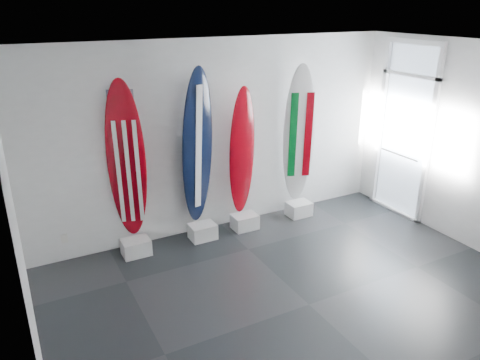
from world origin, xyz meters
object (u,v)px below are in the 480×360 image
surfboard_italy (299,135)px  surfboard_swiss (242,152)px  surfboard_navy (197,148)px  surfboard_usa (127,162)px

surfboard_italy → surfboard_swiss: bearing=-158.8°
surfboard_navy → surfboard_italy: surfboard_navy is taller
surfboard_usa → surfboard_navy: surfboard_navy is taller
surfboard_navy → surfboard_swiss: 0.77m
surfboard_usa → surfboard_italy: bearing=19.0°
surfboard_usa → surfboard_swiss: (1.81, 0.00, -0.13)m
surfboard_usa → surfboard_navy: bearing=19.0°
surfboard_usa → surfboard_swiss: surfboard_usa is taller
surfboard_navy → surfboard_swiss: bearing=-13.9°
surfboard_usa → surfboard_navy: (1.06, 0.00, 0.04)m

